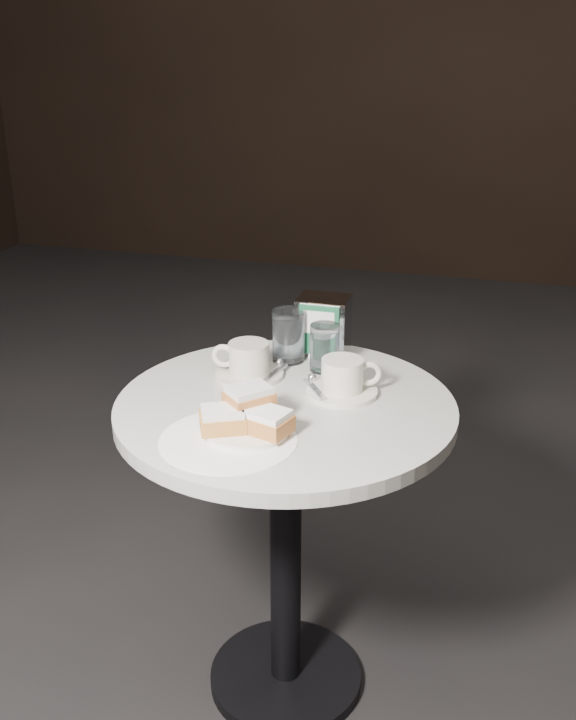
# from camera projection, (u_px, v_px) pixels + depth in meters

# --- Properties ---
(ground) EXTENTS (7.00, 7.00, 0.00)m
(ground) POSITION_uv_depth(u_px,v_px,m) (286.00, 681.00, 1.93)
(ground) COLOR black
(ground) RESTS_ON ground
(cafe_table) EXTENTS (0.70, 0.70, 0.74)m
(cafe_table) POSITION_uv_depth(u_px,v_px,m) (285.00, 485.00, 1.72)
(cafe_table) COLOR black
(cafe_table) RESTS_ON ground
(sugar_spill) EXTENTS (0.31, 0.31, 0.00)m
(sugar_spill) POSITION_uv_depth(u_px,v_px,m) (228.00, 440.00, 1.49)
(sugar_spill) COLOR white
(sugar_spill) RESTS_ON cafe_table
(beignet_plate) EXTENTS (0.19, 0.19, 0.08)m
(beignet_plate) POSITION_uv_depth(u_px,v_px,m) (246.00, 418.00, 1.51)
(beignet_plate) COLOR white
(beignet_plate) RESTS_ON cafe_table
(coffee_cup_left) EXTENTS (0.17, 0.16, 0.08)m
(coffee_cup_left) POSITION_uv_depth(u_px,v_px,m) (248.00, 362.00, 1.75)
(coffee_cup_left) COLOR beige
(coffee_cup_left) RESTS_ON cafe_table
(coffee_cup_right) EXTENTS (0.19, 0.19, 0.08)m
(coffee_cup_right) POSITION_uv_depth(u_px,v_px,m) (343.00, 379.00, 1.66)
(coffee_cup_right) COLOR silver
(coffee_cup_right) RESTS_ON cafe_table
(water_glass_left) EXTENTS (0.08, 0.08, 0.12)m
(water_glass_left) POSITION_uv_depth(u_px,v_px,m) (289.00, 336.00, 1.82)
(water_glass_left) COLOR white
(water_glass_left) RESTS_ON cafe_table
(water_glass_right) EXTENTS (0.08, 0.08, 0.11)m
(water_glass_right) POSITION_uv_depth(u_px,v_px,m) (324.00, 348.00, 1.78)
(water_glass_right) COLOR white
(water_glass_right) RESTS_ON cafe_table
(napkin_dispenser) EXTENTS (0.12, 0.10, 0.14)m
(napkin_dispenser) POSITION_uv_depth(u_px,v_px,m) (323.00, 325.00, 1.86)
(napkin_dispenser) COLOR silver
(napkin_dispenser) RESTS_ON cafe_table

